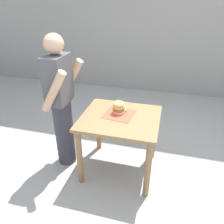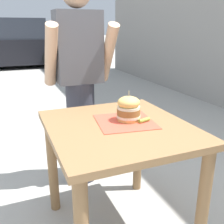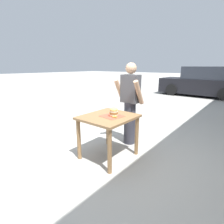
# 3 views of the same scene
# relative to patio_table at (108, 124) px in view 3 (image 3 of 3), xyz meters

# --- Properties ---
(ground_plane) EXTENTS (80.00, 80.00, 0.00)m
(ground_plane) POSITION_rel_patio_table_xyz_m (0.00, 0.00, -0.63)
(ground_plane) COLOR #ADAAA3
(patio_table) EXTENTS (0.82, 0.91, 0.78)m
(patio_table) POSITION_rel_patio_table_xyz_m (0.00, 0.00, 0.00)
(patio_table) COLOR olive
(patio_table) RESTS_ON ground
(serving_paper) EXTENTS (0.39, 0.39, 0.00)m
(serving_paper) POSITION_rel_patio_table_xyz_m (0.06, 0.03, 0.15)
(serving_paper) COLOR #D64C38
(serving_paper) RESTS_ON patio_table
(sandwich) EXTENTS (0.15, 0.15, 0.19)m
(sandwich) POSITION_rel_patio_table_xyz_m (0.09, 0.04, 0.23)
(sandwich) COLOR #E5B25B
(sandwich) RESTS_ON serving_paper
(pickle_spear) EXTENTS (0.08, 0.04, 0.02)m
(pickle_spear) POSITION_rel_patio_table_xyz_m (0.16, -0.03, 0.16)
(pickle_spear) COLOR #8EA83D
(pickle_spear) RESTS_ON serving_paper
(diner_across_table) EXTENTS (0.55, 0.35, 1.69)m
(diner_across_table) POSITION_rel_patio_table_xyz_m (-0.03, 0.73, 0.25)
(diner_across_table) COLOR #33333D
(diner_across_table) RESTS_ON ground
(parked_car_near_curb) EXTENTS (4.22, 1.88, 1.60)m
(parked_car_near_curb) POSITION_rel_patio_table_xyz_m (-0.36, 8.43, 0.09)
(parked_car_near_curb) COLOR black
(parked_car_near_curb) RESTS_ON ground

